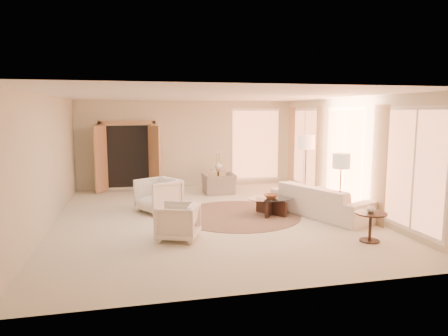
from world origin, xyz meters
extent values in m
cube|color=beige|center=(0.00, 0.00, -0.01)|extent=(7.00, 8.00, 0.02)
cube|color=white|center=(0.00, 0.00, 2.80)|extent=(7.00, 8.00, 0.02)
cube|color=beige|center=(0.00, 4.00, 1.40)|extent=(7.00, 0.04, 2.80)
cube|color=beige|center=(0.00, -4.00, 1.40)|extent=(7.00, 0.04, 2.80)
cube|color=beige|center=(-3.50, 0.00, 1.40)|extent=(0.04, 8.00, 2.80)
cube|color=beige|center=(3.50, 0.00, 1.40)|extent=(0.04, 8.00, 2.80)
cube|color=tan|center=(-1.90, 3.89, 1.08)|extent=(1.80, 0.12, 2.16)
cube|color=tan|center=(-2.70, 3.62, 1.03)|extent=(0.35, 0.66, 2.00)
cube|color=tan|center=(-1.10, 3.62, 1.03)|extent=(0.35, 0.66, 2.00)
cylinder|color=#432E23|center=(0.67, 0.06, 0.01)|extent=(3.11, 3.11, 0.01)
imported|color=white|center=(2.60, -0.38, 0.37)|extent=(1.90, 2.71, 0.74)
imported|color=white|center=(-1.16, 0.80, 0.46)|extent=(1.16, 1.18, 0.91)
imported|color=white|center=(-0.93, -1.43, 0.38)|extent=(0.92, 0.95, 0.77)
imported|color=gray|center=(0.75, 2.65, 0.41)|extent=(0.94, 0.63, 0.81)
cube|color=black|center=(1.45, -0.08, 0.19)|extent=(0.56, 0.72, 0.37)
cube|color=black|center=(1.45, -0.08, 0.19)|extent=(0.53, 0.74, 0.37)
cylinder|color=white|center=(1.45, -0.08, 0.40)|extent=(1.14, 1.14, 0.02)
cylinder|color=black|center=(2.62, -2.37, 0.01)|extent=(0.37, 0.37, 0.03)
cylinder|color=black|center=(2.62, -2.37, 0.27)|extent=(0.06, 0.06, 0.53)
cylinder|color=black|center=(2.62, -2.37, 0.55)|extent=(0.59, 0.59, 0.03)
cylinder|color=#2E2517|center=(0.89, 3.40, 0.02)|extent=(0.42, 0.42, 0.03)
cylinder|color=#2E2517|center=(0.89, 3.40, 0.31)|extent=(0.06, 0.06, 0.60)
cylinder|color=white|center=(0.89, 3.40, 0.62)|extent=(0.55, 0.55, 0.03)
cylinder|color=#2E2517|center=(2.80, 1.00, 0.02)|extent=(0.31, 0.31, 0.03)
cylinder|color=#2E2517|center=(2.80, 1.00, 0.78)|extent=(0.03, 0.03, 1.56)
cylinder|color=#C2AA8A|center=(2.80, 1.00, 1.64)|extent=(0.44, 0.44, 0.38)
cylinder|color=#2E2517|center=(2.64, -1.15, 0.01)|extent=(0.26, 0.26, 0.03)
cylinder|color=#2E2517|center=(2.64, -1.15, 0.66)|extent=(0.03, 0.03, 1.32)
cylinder|color=#C2AA8A|center=(2.64, -1.15, 1.39)|extent=(0.38, 0.38, 0.32)
imported|color=brown|center=(1.45, -0.08, 0.45)|extent=(0.46, 0.46, 0.09)
imported|color=white|center=(2.62, -2.37, 0.64)|extent=(0.17, 0.17, 0.17)
imported|color=white|center=(0.89, 3.40, 0.75)|extent=(0.29, 0.29, 0.25)
camera|label=1|loc=(-1.70, -8.91, 2.44)|focal=32.00mm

